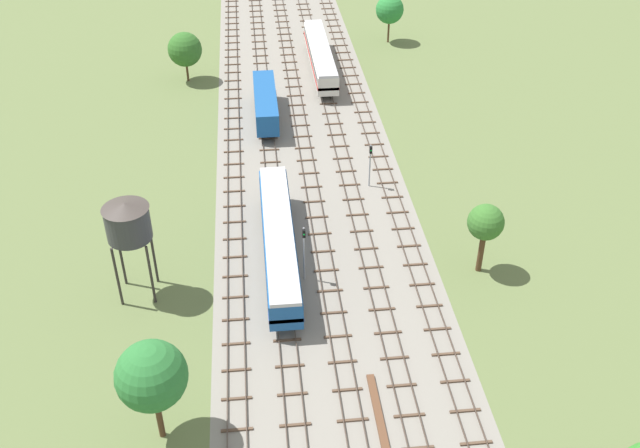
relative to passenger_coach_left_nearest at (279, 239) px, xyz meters
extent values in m
plane|color=#5B6B3D|center=(4.33, 16.47, -2.61)|extent=(480.00, 480.00, 0.00)
cube|color=gray|center=(4.33, 16.47, -2.61)|extent=(21.31, 176.00, 0.01)
cube|color=#47382D|center=(-5.05, 17.47, -2.40)|extent=(0.07, 126.00, 0.15)
cube|color=#47382D|center=(-3.61, 17.47, -2.40)|extent=(0.07, 126.00, 0.15)
cube|color=brown|center=(-4.33, -20.03, -2.54)|extent=(2.40, 0.22, 0.14)
cube|color=brown|center=(-4.33, -17.03, -2.54)|extent=(2.40, 0.22, 0.14)
cube|color=brown|center=(-4.33, -14.03, -2.54)|extent=(2.40, 0.22, 0.14)
cube|color=brown|center=(-4.33, -11.03, -2.54)|extent=(2.40, 0.22, 0.14)
cube|color=brown|center=(-4.33, -8.03, -2.54)|extent=(2.40, 0.22, 0.14)
cube|color=brown|center=(-4.33, -5.03, -2.54)|extent=(2.40, 0.22, 0.14)
cube|color=brown|center=(-4.33, -2.03, -2.54)|extent=(2.40, 0.22, 0.14)
cube|color=brown|center=(-4.33, 0.97, -2.54)|extent=(2.40, 0.22, 0.14)
cube|color=brown|center=(-4.33, 3.97, -2.54)|extent=(2.40, 0.22, 0.14)
cube|color=brown|center=(-4.33, 6.97, -2.54)|extent=(2.40, 0.22, 0.14)
cube|color=brown|center=(-4.33, 9.97, -2.54)|extent=(2.40, 0.22, 0.14)
cube|color=brown|center=(-4.33, 12.97, -2.54)|extent=(2.40, 0.22, 0.14)
cube|color=brown|center=(-4.33, 15.97, -2.54)|extent=(2.40, 0.22, 0.14)
cube|color=brown|center=(-4.33, 18.97, -2.54)|extent=(2.40, 0.22, 0.14)
cube|color=brown|center=(-4.33, 21.97, -2.54)|extent=(2.40, 0.22, 0.14)
cube|color=brown|center=(-4.33, 24.97, -2.54)|extent=(2.40, 0.22, 0.14)
cube|color=brown|center=(-4.33, 27.97, -2.54)|extent=(2.40, 0.22, 0.14)
cube|color=brown|center=(-4.33, 30.97, -2.54)|extent=(2.40, 0.22, 0.14)
cube|color=brown|center=(-4.33, 33.97, -2.54)|extent=(2.40, 0.22, 0.14)
cube|color=brown|center=(-4.33, 36.97, -2.54)|extent=(2.40, 0.22, 0.14)
cube|color=brown|center=(-4.33, 39.97, -2.54)|extent=(2.40, 0.22, 0.14)
cube|color=brown|center=(-4.33, 42.97, -2.54)|extent=(2.40, 0.22, 0.14)
cube|color=brown|center=(-4.33, 45.97, -2.54)|extent=(2.40, 0.22, 0.14)
cube|color=brown|center=(-4.33, 48.97, -2.54)|extent=(2.40, 0.22, 0.14)
cube|color=brown|center=(-4.33, 51.97, -2.54)|extent=(2.40, 0.22, 0.14)
cube|color=brown|center=(-4.33, 54.97, -2.54)|extent=(2.40, 0.22, 0.14)
cube|color=brown|center=(-4.33, 57.97, -2.54)|extent=(2.40, 0.22, 0.14)
cube|color=brown|center=(-4.33, 60.97, -2.54)|extent=(2.40, 0.22, 0.14)
cube|color=brown|center=(-4.33, 63.97, -2.54)|extent=(2.40, 0.22, 0.14)
cube|color=brown|center=(-4.33, 66.97, -2.54)|extent=(2.40, 0.22, 0.14)
cube|color=brown|center=(-4.33, 69.97, -2.54)|extent=(2.40, 0.22, 0.14)
cube|color=brown|center=(-4.33, 72.97, -2.54)|extent=(2.40, 0.22, 0.14)
cube|color=brown|center=(-4.33, 75.97, -2.54)|extent=(2.40, 0.22, 0.14)
cube|color=brown|center=(-4.33, 78.97, -2.54)|extent=(2.40, 0.22, 0.14)
cube|color=#47382D|center=(-0.72, 17.47, -2.40)|extent=(0.07, 126.00, 0.15)
cube|color=#47382D|center=(0.72, 17.47, -2.40)|extent=(0.07, 126.00, 0.15)
cube|color=brown|center=(0.00, -20.03, -2.54)|extent=(2.40, 0.22, 0.14)
cube|color=brown|center=(0.00, -17.03, -2.54)|extent=(2.40, 0.22, 0.14)
cube|color=brown|center=(0.00, -14.03, -2.54)|extent=(2.40, 0.22, 0.14)
cube|color=brown|center=(0.00, -11.03, -2.54)|extent=(2.40, 0.22, 0.14)
cube|color=brown|center=(0.00, -8.03, -2.54)|extent=(2.40, 0.22, 0.14)
cube|color=brown|center=(0.00, -5.03, -2.54)|extent=(2.40, 0.22, 0.14)
cube|color=brown|center=(0.00, -2.03, -2.54)|extent=(2.40, 0.22, 0.14)
cube|color=brown|center=(0.00, 0.97, -2.54)|extent=(2.40, 0.22, 0.14)
cube|color=brown|center=(0.00, 3.97, -2.54)|extent=(2.40, 0.22, 0.14)
cube|color=brown|center=(0.00, 6.97, -2.54)|extent=(2.40, 0.22, 0.14)
cube|color=brown|center=(0.00, 9.97, -2.54)|extent=(2.40, 0.22, 0.14)
cube|color=brown|center=(0.00, 12.97, -2.54)|extent=(2.40, 0.22, 0.14)
cube|color=brown|center=(0.00, 15.97, -2.54)|extent=(2.40, 0.22, 0.14)
cube|color=brown|center=(0.00, 18.97, -2.54)|extent=(2.40, 0.22, 0.14)
cube|color=brown|center=(0.00, 21.97, -2.54)|extent=(2.40, 0.22, 0.14)
cube|color=brown|center=(0.00, 24.97, -2.54)|extent=(2.40, 0.22, 0.14)
cube|color=brown|center=(0.00, 27.97, -2.54)|extent=(2.40, 0.22, 0.14)
cube|color=brown|center=(0.00, 30.97, -2.54)|extent=(2.40, 0.22, 0.14)
cube|color=brown|center=(0.00, 33.97, -2.54)|extent=(2.40, 0.22, 0.14)
cube|color=brown|center=(0.00, 36.97, -2.54)|extent=(2.40, 0.22, 0.14)
cube|color=brown|center=(0.00, 39.97, -2.54)|extent=(2.40, 0.22, 0.14)
cube|color=brown|center=(0.00, 42.97, -2.54)|extent=(2.40, 0.22, 0.14)
cube|color=brown|center=(0.00, 45.97, -2.54)|extent=(2.40, 0.22, 0.14)
cube|color=brown|center=(0.00, 48.97, -2.54)|extent=(2.40, 0.22, 0.14)
cube|color=brown|center=(0.00, 51.97, -2.54)|extent=(2.40, 0.22, 0.14)
cube|color=brown|center=(0.00, 54.97, -2.54)|extent=(2.40, 0.22, 0.14)
cube|color=brown|center=(0.00, 57.97, -2.54)|extent=(2.40, 0.22, 0.14)
cube|color=brown|center=(0.00, 60.97, -2.54)|extent=(2.40, 0.22, 0.14)
cube|color=brown|center=(0.00, 63.97, -2.54)|extent=(2.40, 0.22, 0.14)
cube|color=brown|center=(0.00, 66.97, -2.54)|extent=(2.40, 0.22, 0.14)
cube|color=brown|center=(0.00, 69.97, -2.54)|extent=(2.40, 0.22, 0.14)
cube|color=brown|center=(0.00, 72.97, -2.54)|extent=(2.40, 0.22, 0.14)
cube|color=brown|center=(0.00, 75.97, -2.54)|extent=(2.40, 0.22, 0.14)
cube|color=brown|center=(0.00, 78.97, -2.54)|extent=(2.40, 0.22, 0.14)
cube|color=#47382D|center=(3.61, 17.47, -2.40)|extent=(0.07, 126.00, 0.15)
cube|color=#47382D|center=(5.05, 17.47, -2.40)|extent=(0.07, 126.00, 0.15)
cube|color=brown|center=(4.33, -20.03, -2.54)|extent=(2.40, 0.22, 0.14)
cube|color=brown|center=(4.33, -17.03, -2.54)|extent=(2.40, 0.22, 0.14)
cube|color=brown|center=(4.33, -14.03, -2.54)|extent=(2.40, 0.22, 0.14)
cube|color=brown|center=(4.33, -11.03, -2.54)|extent=(2.40, 0.22, 0.14)
cube|color=brown|center=(4.33, -8.03, -2.54)|extent=(2.40, 0.22, 0.14)
cube|color=brown|center=(4.33, -5.03, -2.54)|extent=(2.40, 0.22, 0.14)
cube|color=brown|center=(4.33, -2.03, -2.54)|extent=(2.40, 0.22, 0.14)
cube|color=brown|center=(4.33, 0.97, -2.54)|extent=(2.40, 0.22, 0.14)
cube|color=brown|center=(4.33, 3.97, -2.54)|extent=(2.40, 0.22, 0.14)
cube|color=brown|center=(4.33, 6.97, -2.54)|extent=(2.40, 0.22, 0.14)
cube|color=brown|center=(4.33, 9.97, -2.54)|extent=(2.40, 0.22, 0.14)
cube|color=brown|center=(4.33, 12.97, -2.54)|extent=(2.40, 0.22, 0.14)
cube|color=brown|center=(4.33, 15.97, -2.54)|extent=(2.40, 0.22, 0.14)
cube|color=brown|center=(4.33, 18.97, -2.54)|extent=(2.40, 0.22, 0.14)
cube|color=brown|center=(4.33, 21.97, -2.54)|extent=(2.40, 0.22, 0.14)
cube|color=brown|center=(4.33, 24.97, -2.54)|extent=(2.40, 0.22, 0.14)
cube|color=brown|center=(4.33, 27.97, -2.54)|extent=(2.40, 0.22, 0.14)
cube|color=brown|center=(4.33, 30.97, -2.54)|extent=(2.40, 0.22, 0.14)
cube|color=brown|center=(4.33, 33.97, -2.54)|extent=(2.40, 0.22, 0.14)
cube|color=brown|center=(4.33, 36.97, -2.54)|extent=(2.40, 0.22, 0.14)
cube|color=brown|center=(4.33, 39.97, -2.54)|extent=(2.40, 0.22, 0.14)
cube|color=brown|center=(4.33, 42.97, -2.54)|extent=(2.40, 0.22, 0.14)
cube|color=brown|center=(4.33, 45.97, -2.54)|extent=(2.40, 0.22, 0.14)
cube|color=brown|center=(4.33, 48.97, -2.54)|extent=(2.40, 0.22, 0.14)
cube|color=brown|center=(4.33, 51.97, -2.54)|extent=(2.40, 0.22, 0.14)
cube|color=brown|center=(4.33, 54.97, -2.54)|extent=(2.40, 0.22, 0.14)
cube|color=brown|center=(4.33, 57.97, -2.54)|extent=(2.40, 0.22, 0.14)
cube|color=brown|center=(4.33, 60.97, -2.54)|extent=(2.40, 0.22, 0.14)
cube|color=brown|center=(4.33, 63.97, -2.54)|extent=(2.40, 0.22, 0.14)
cube|color=brown|center=(4.33, 66.97, -2.54)|extent=(2.40, 0.22, 0.14)
cube|color=brown|center=(4.33, 69.97, -2.54)|extent=(2.40, 0.22, 0.14)
cube|color=brown|center=(4.33, 72.97, -2.54)|extent=(2.40, 0.22, 0.14)
cube|color=brown|center=(4.33, 75.97, -2.54)|extent=(2.40, 0.22, 0.14)
cube|color=brown|center=(4.33, 78.97, -2.54)|extent=(2.40, 0.22, 0.14)
cube|color=#47382D|center=(7.94, 17.47, -2.40)|extent=(0.07, 126.00, 0.15)
cube|color=#47382D|center=(9.37, 17.47, -2.40)|extent=(0.07, 126.00, 0.15)
cube|color=brown|center=(8.66, -23.03, -2.54)|extent=(2.40, 0.22, 0.14)
cube|color=brown|center=(8.66, -20.03, -2.54)|extent=(2.40, 0.22, 0.14)
cube|color=brown|center=(8.66, -17.03, -2.54)|extent=(2.40, 0.22, 0.14)
cube|color=brown|center=(8.66, -14.03, -2.54)|extent=(2.40, 0.22, 0.14)
cube|color=brown|center=(8.66, -11.03, -2.54)|extent=(2.40, 0.22, 0.14)
cube|color=brown|center=(8.66, -8.03, -2.54)|extent=(2.40, 0.22, 0.14)
cube|color=brown|center=(8.66, -5.03, -2.54)|extent=(2.40, 0.22, 0.14)
cube|color=brown|center=(8.66, -2.03, -2.54)|extent=(2.40, 0.22, 0.14)
cube|color=brown|center=(8.66, 0.97, -2.54)|extent=(2.40, 0.22, 0.14)
cube|color=brown|center=(8.66, 3.97, -2.54)|extent=(2.40, 0.22, 0.14)
cube|color=brown|center=(8.66, 6.97, -2.54)|extent=(2.40, 0.22, 0.14)
cube|color=brown|center=(8.66, 9.97, -2.54)|extent=(2.40, 0.22, 0.14)
cube|color=brown|center=(8.66, 12.97, -2.54)|extent=(2.40, 0.22, 0.14)
cube|color=brown|center=(8.66, 15.97, -2.54)|extent=(2.40, 0.22, 0.14)
cube|color=brown|center=(8.66, 18.97, -2.54)|extent=(2.40, 0.22, 0.14)
cube|color=brown|center=(8.66, 21.97, -2.54)|extent=(2.40, 0.22, 0.14)
cube|color=brown|center=(8.66, 24.97, -2.54)|extent=(2.40, 0.22, 0.14)
cube|color=brown|center=(8.66, 27.97, -2.54)|extent=(2.40, 0.22, 0.14)
cube|color=brown|center=(8.66, 30.97, -2.54)|extent=(2.40, 0.22, 0.14)
cube|color=brown|center=(8.66, 33.97, -2.54)|extent=(2.40, 0.22, 0.14)
cube|color=brown|center=(8.66, 36.97, -2.54)|extent=(2.40, 0.22, 0.14)
cube|color=brown|center=(8.66, 39.97, -2.54)|extent=(2.40, 0.22, 0.14)
cube|color=brown|center=(8.66, 42.97, -2.54)|extent=(2.40, 0.22, 0.14)
cube|color=brown|center=(8.66, 45.97, -2.54)|extent=(2.40, 0.22, 0.14)
cube|color=brown|center=(8.66, 48.97, -2.54)|extent=(2.40, 0.22, 0.14)
cube|color=brown|center=(8.66, 51.97, -2.54)|extent=(2.40, 0.22, 0.14)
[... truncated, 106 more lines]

